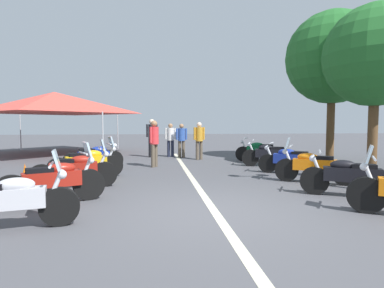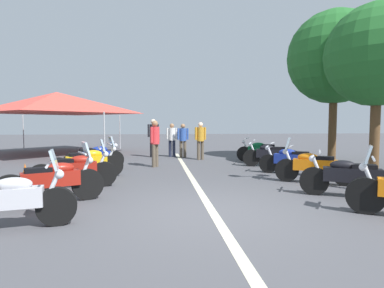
{
  "view_description": "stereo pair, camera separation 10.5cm",
  "coord_description": "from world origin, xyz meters",
  "px_view_note": "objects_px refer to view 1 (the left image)",
  "views": [
    {
      "loc": [
        -5.44,
        1.08,
        1.6
      ],
      "look_at": [
        3.44,
        0.0,
        1.0
      ],
      "focal_mm": 29.38,
      "sensor_mm": 36.0,
      "label": 1
    },
    {
      "loc": [
        -5.44,
        0.97,
        1.6
      ],
      "look_at": [
        3.44,
        0.0,
        1.0
      ],
      "focal_mm": 29.38,
      "sensor_mm": 36.0,
      "label": 2
    }
  ],
  "objects_px": {
    "motorcycle_right_row_1": "(351,176)",
    "roadside_tree_0": "(332,58)",
    "motorcycle_left_row_3": "(87,162)",
    "motorcycle_right_row_4": "(270,154)",
    "bystander_0": "(154,140)",
    "bystander_3": "(171,137)",
    "event_tent": "(55,103)",
    "motorcycle_left_row_2": "(75,170)",
    "bystander_2": "(152,135)",
    "motorcycle_left_row_4": "(94,157)",
    "motorcycle_right_row_3": "(292,160)",
    "motorcycle_left_row_0": "(5,201)",
    "motorcycle_left_row_1": "(54,181)",
    "motorcycle_right_row_5": "(261,151)",
    "bystander_1": "(199,138)",
    "bystander_4": "(182,138)",
    "traffic_cone_0": "(25,177)",
    "roadside_tree_1": "(376,56)",
    "motorcycle_right_row_2": "(313,166)"
  },
  "relations": [
    {
      "from": "motorcycle_right_row_1",
      "to": "roadside_tree_0",
      "type": "distance_m",
      "value": 7.92
    },
    {
      "from": "motorcycle_left_row_3",
      "to": "roadside_tree_0",
      "type": "relative_size",
      "value": 0.33
    },
    {
      "from": "motorcycle_right_row_4",
      "to": "bystander_0",
      "type": "xyz_separation_m",
      "value": [
        0.44,
        4.21,
        0.54
      ]
    },
    {
      "from": "motorcycle_right_row_4",
      "to": "roadside_tree_0",
      "type": "xyz_separation_m",
      "value": [
        1.41,
        -3.16,
        3.84
      ]
    },
    {
      "from": "motorcycle_left_row_3",
      "to": "bystander_3",
      "type": "height_order",
      "value": "bystander_3"
    },
    {
      "from": "event_tent",
      "to": "motorcycle_left_row_2",
      "type": "bearing_deg",
      "value": -160.87
    },
    {
      "from": "event_tent",
      "to": "bystander_2",
      "type": "bearing_deg",
      "value": -114.69
    },
    {
      "from": "motorcycle_left_row_4",
      "to": "bystander_2",
      "type": "relative_size",
      "value": 1.07
    },
    {
      "from": "motorcycle_left_row_2",
      "to": "motorcycle_right_row_3",
      "type": "relative_size",
      "value": 1.09
    },
    {
      "from": "motorcycle_right_row_1",
      "to": "motorcycle_right_row_4",
      "type": "distance_m",
      "value": 4.76
    },
    {
      "from": "motorcycle_left_row_0",
      "to": "motorcycle_left_row_1",
      "type": "bearing_deg",
      "value": 68.71
    },
    {
      "from": "motorcycle_left_row_0",
      "to": "motorcycle_right_row_5",
      "type": "xyz_separation_m",
      "value": [
        7.51,
        -6.52,
        -0.0
      ]
    },
    {
      "from": "motorcycle_left_row_0",
      "to": "motorcycle_left_row_2",
      "type": "height_order",
      "value": "motorcycle_left_row_2"
    },
    {
      "from": "bystander_1",
      "to": "bystander_4",
      "type": "relative_size",
      "value": 1.05
    },
    {
      "from": "motorcycle_right_row_4",
      "to": "traffic_cone_0",
      "type": "height_order",
      "value": "motorcycle_right_row_4"
    },
    {
      "from": "motorcycle_right_row_4",
      "to": "bystander_4",
      "type": "height_order",
      "value": "bystander_4"
    },
    {
      "from": "motorcycle_right_row_1",
      "to": "bystander_4",
      "type": "height_order",
      "value": "bystander_4"
    },
    {
      "from": "motorcycle_left_row_0",
      "to": "event_tent",
      "type": "height_order",
      "value": "event_tent"
    },
    {
      "from": "motorcycle_right_row_5",
      "to": "event_tent",
      "type": "height_order",
      "value": "event_tent"
    },
    {
      "from": "motorcycle_right_row_3",
      "to": "traffic_cone_0",
      "type": "relative_size",
      "value": 3.06
    },
    {
      "from": "motorcycle_left_row_2",
      "to": "motorcycle_right_row_4",
      "type": "bearing_deg",
      "value": 13.17
    },
    {
      "from": "motorcycle_right_row_3",
      "to": "bystander_2",
      "type": "bearing_deg",
      "value": -20.41
    },
    {
      "from": "motorcycle_right_row_1",
      "to": "roadside_tree_0",
      "type": "bearing_deg",
      "value": -89.15
    },
    {
      "from": "motorcycle_left_row_3",
      "to": "traffic_cone_0",
      "type": "relative_size",
      "value": 3.31
    },
    {
      "from": "motorcycle_left_row_2",
      "to": "motorcycle_left_row_0",
      "type": "bearing_deg",
      "value": -108.69
    },
    {
      "from": "bystander_3",
      "to": "roadside_tree_1",
      "type": "bearing_deg",
      "value": 55.54
    },
    {
      "from": "motorcycle_left_row_2",
      "to": "roadside_tree_0",
      "type": "distance_m",
      "value": 11.02
    },
    {
      "from": "motorcycle_left_row_0",
      "to": "bystander_2",
      "type": "relative_size",
      "value": 1.19
    },
    {
      "from": "motorcycle_right_row_3",
      "to": "roadside_tree_1",
      "type": "bearing_deg",
      "value": -137.66
    },
    {
      "from": "motorcycle_right_row_4",
      "to": "motorcycle_left_row_3",
      "type": "bearing_deg",
      "value": 35.18
    },
    {
      "from": "motorcycle_right_row_3",
      "to": "bystander_2",
      "type": "relative_size",
      "value": 1.06
    },
    {
      "from": "bystander_4",
      "to": "event_tent",
      "type": "xyz_separation_m",
      "value": [
        2.58,
        6.35,
        1.74
      ]
    },
    {
      "from": "motorcycle_left_row_4",
      "to": "event_tent",
      "type": "relative_size",
      "value": 0.3
    },
    {
      "from": "motorcycle_right_row_5",
      "to": "bystander_0",
      "type": "relative_size",
      "value": 1.14
    },
    {
      "from": "bystander_4",
      "to": "roadside_tree_0",
      "type": "bearing_deg",
      "value": 66.18
    },
    {
      "from": "motorcycle_left_row_0",
      "to": "event_tent",
      "type": "distance_m",
      "value": 12.71
    },
    {
      "from": "motorcycle_left_row_2",
      "to": "bystander_4",
      "type": "relative_size",
      "value": 1.31
    },
    {
      "from": "bystander_0",
      "to": "roadside_tree_1",
      "type": "height_order",
      "value": "roadside_tree_1"
    },
    {
      "from": "motorcycle_right_row_5",
      "to": "bystander_0",
      "type": "bearing_deg",
      "value": 42.01
    },
    {
      "from": "motorcycle_right_row_2",
      "to": "bystander_2",
      "type": "bearing_deg",
      "value": -27.26
    },
    {
      "from": "motorcycle_left_row_2",
      "to": "motorcycle_left_row_4",
      "type": "height_order",
      "value": "motorcycle_left_row_2"
    },
    {
      "from": "roadside_tree_0",
      "to": "motorcycle_right_row_2",
      "type": "bearing_deg",
      "value": 145.28
    },
    {
      "from": "motorcycle_left_row_0",
      "to": "motorcycle_right_row_2",
      "type": "xyz_separation_m",
      "value": [
        2.97,
        -6.38,
        0.01
      ]
    },
    {
      "from": "motorcycle_right_row_3",
      "to": "bystander_0",
      "type": "xyz_separation_m",
      "value": [
        2.13,
        4.27,
        0.54
      ]
    },
    {
      "from": "traffic_cone_0",
      "to": "bystander_3",
      "type": "bearing_deg",
      "value": -29.91
    },
    {
      "from": "bystander_0",
      "to": "bystander_2",
      "type": "distance_m",
      "value": 3.3
    },
    {
      "from": "motorcycle_right_row_3",
      "to": "motorcycle_right_row_4",
      "type": "height_order",
      "value": "motorcycle_right_row_4"
    },
    {
      "from": "traffic_cone_0",
      "to": "bystander_1",
      "type": "xyz_separation_m",
      "value": [
        5.5,
        -5.09,
        0.66
      ]
    },
    {
      "from": "motorcycle_right_row_1",
      "to": "bystander_1",
      "type": "height_order",
      "value": "bystander_1"
    },
    {
      "from": "motorcycle_right_row_5",
      "to": "motorcycle_right_row_2",
      "type": "bearing_deg",
      "value": 118.15
    }
  ]
}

